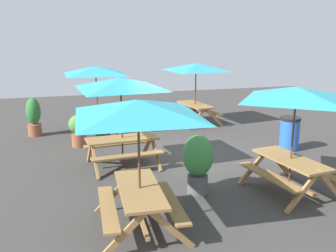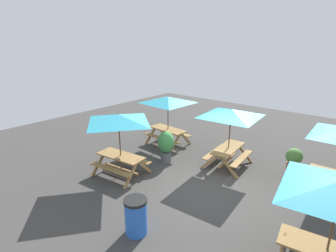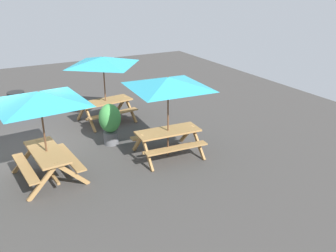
{
  "view_description": "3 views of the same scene",
  "coord_description": "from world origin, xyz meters",
  "views": [
    {
      "loc": [
        -9.46,
        3.12,
        3.31
      ],
      "look_at": [
        0.02,
        0.29,
        0.9
      ],
      "focal_mm": 40.0,
      "sensor_mm": 36.0,
      "label": 1
    },
    {
      "loc": [
        3.88,
        -7.11,
        4.67
      ],
      "look_at": [
        -3.6,
        1.87,
        0.9
      ],
      "focal_mm": 28.0,
      "sensor_mm": 36.0,
      "label": 2
    },
    {
      "loc": [
        1.01,
        10.37,
        4.78
      ],
      "look_at": [
        -3.6,
        1.87,
        0.9
      ],
      "focal_mm": 40.0,
      "sensor_mm": 36.0,
      "label": 3
    }
  ],
  "objects": [
    {
      "name": "potted_plant_0",
      "position": [
        3.52,
        3.93,
        0.67
      ],
      "size": [
        0.47,
        0.47,
        1.3
      ],
      "color": "#935138",
      "rests_on": "ground"
    },
    {
      "name": "potted_plant_1",
      "position": [
        1.83,
        2.58,
        0.55
      ],
      "size": [
        0.59,
        0.59,
        0.98
      ],
      "color": "#935138",
      "rests_on": "ground"
    },
    {
      "name": "trash_bin_blue",
      "position": [
        -0.3,
        -3.35,
        0.49
      ],
      "size": [
        0.59,
        0.59,
        0.98
      ],
      "color": "blue",
      "rests_on": "ground"
    },
    {
      "name": "picnic_table_0",
      "position": [
        -3.6,
        1.87,
        1.99
      ],
      "size": [
        2.82,
        2.82,
        2.34
      ],
      "rotation": [
        0.0,
        0.0,
        -0.06
      ],
      "color": "olive",
      "rests_on": "ground"
    },
    {
      "name": "picnic_table_1",
      "position": [
        -2.98,
        -1.54,
        1.99
      ],
      "size": [
        2.22,
        2.22,
        2.34
      ],
      "rotation": [
        0.0,
        0.0,
        0.12
      ],
      "color": "olive",
      "rests_on": "ground"
    },
    {
      "name": "picnic_table_3",
      "position": [
        3.37,
        1.83,
        1.99
      ],
      "size": [
        2.83,
        2.83,
        2.34
      ],
      "rotation": [
        0.0,
        0.0,
        0.03
      ],
      "color": "olive",
      "rests_on": "ground"
    },
    {
      "name": "potted_plant_2",
      "position": [
        -2.44,
        0.36,
        0.73
      ],
      "size": [
        0.66,
        0.66,
        1.28
      ],
      "color": "#59595B",
      "rests_on": "ground"
    },
    {
      "name": "ground_plane",
      "position": [
        0.0,
        0.0,
        0.0
      ],
      "size": [
        24.0,
        24.0,
        0.0
      ],
      "primitive_type": "plane",
      "color": "#3D3A38",
      "rests_on": "ground"
    },
    {
      "name": "picnic_table_4",
      "position": [
        -0.32,
        1.61,
        1.99
      ],
      "size": [
        2.82,
        2.82,
        2.34
      ],
      "rotation": [
        0.0,
        0.0,
        1.65
      ],
      "color": "olive",
      "rests_on": "ground"
    },
    {
      "name": "picnic_table_2",
      "position": [
        3.64,
        -1.87,
        1.99
      ],
      "size": [
        2.8,
        2.8,
        2.34
      ],
      "rotation": [
        0.0,
        0.0,
        0.13
      ],
      "color": "olive",
      "rests_on": "ground"
    }
  ]
}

